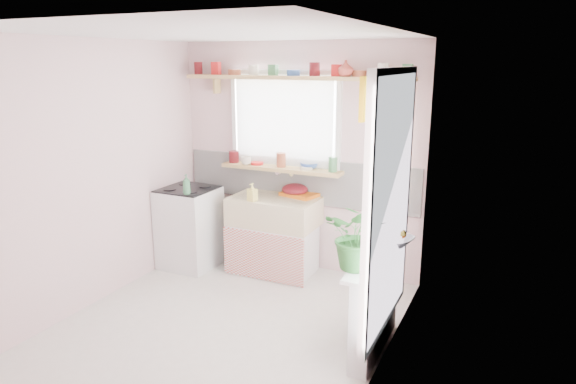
% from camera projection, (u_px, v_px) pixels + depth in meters
% --- Properties ---
extents(room, '(3.20, 3.20, 3.20)m').
position_uv_depth(room, '(331.00, 164.00, 4.70)').
color(room, silver).
rests_on(room, ground).
extents(sink_unit, '(0.95, 0.65, 1.11)m').
position_uv_depth(sink_unit, '(274.00, 235.00, 5.65)').
color(sink_unit, white).
rests_on(sink_unit, ground).
extents(cooker, '(0.58, 0.58, 0.93)m').
position_uv_depth(cooker, '(190.00, 227.00, 5.82)').
color(cooker, white).
rests_on(cooker, ground).
extents(radiator_ledge, '(0.22, 0.95, 0.78)m').
position_uv_depth(radiator_ledge, '(375.00, 305.00, 4.10)').
color(radiator_ledge, white).
rests_on(radiator_ledge, ground).
extents(windowsill, '(1.40, 0.22, 0.04)m').
position_uv_depth(windowsill, '(281.00, 169.00, 5.64)').
color(windowsill, tan).
rests_on(windowsill, room).
extents(pine_shelf, '(2.52, 0.24, 0.04)m').
position_uv_depth(pine_shelf, '(293.00, 78.00, 5.32)').
color(pine_shelf, tan).
rests_on(pine_shelf, room).
extents(shelf_crockery, '(2.47, 0.11, 0.12)m').
position_uv_depth(shelf_crockery, '(293.00, 70.00, 5.30)').
color(shelf_crockery, '#590F14').
rests_on(shelf_crockery, pine_shelf).
extents(sill_crockery, '(1.35, 0.11, 0.12)m').
position_uv_depth(sill_crockery, '(281.00, 162.00, 5.62)').
color(sill_crockery, '#590F14').
rests_on(sill_crockery, windowsill).
extents(dish_tray, '(0.44, 0.37, 0.04)m').
position_uv_depth(dish_tray, '(300.00, 194.00, 5.63)').
color(dish_tray, orange).
rests_on(dish_tray, sink_unit).
extents(colander, '(0.37, 0.37, 0.13)m').
position_uv_depth(colander, '(295.00, 189.00, 5.65)').
color(colander, '#5A0F17').
rests_on(colander, sink_unit).
extents(jade_plant, '(0.51, 0.45, 0.52)m').
position_uv_depth(jade_plant, '(359.00, 236.00, 3.79)').
color(jade_plant, '#296528').
rests_on(jade_plant, radiator_ledge).
extents(fruit_bowl, '(0.40, 0.40, 0.08)m').
position_uv_depth(fruit_bowl, '(393.00, 241.00, 4.34)').
color(fruit_bowl, silver).
rests_on(fruit_bowl, radiator_ledge).
extents(herb_pot, '(0.13, 0.11, 0.20)m').
position_uv_depth(herb_pot, '(363.00, 250.00, 3.95)').
color(herb_pot, '#306127').
rests_on(herb_pot, radiator_ledge).
extents(soap_bottle_sink, '(0.10, 0.10, 0.19)m').
position_uv_depth(soap_bottle_sink, '(252.00, 192.00, 5.42)').
color(soap_bottle_sink, '#F7E56D').
rests_on(soap_bottle_sink, sink_unit).
extents(sill_cup, '(0.13, 0.13, 0.09)m').
position_uv_depth(sill_cup, '(246.00, 161.00, 5.73)').
color(sill_cup, beige).
rests_on(sill_cup, windowsill).
extents(sill_bowl, '(0.26, 0.26, 0.06)m').
position_uv_depth(sill_bowl, '(309.00, 165.00, 5.55)').
color(sill_bowl, '#3357A6').
rests_on(sill_bowl, windowsill).
extents(shelf_vase, '(0.20, 0.20, 0.16)m').
position_uv_depth(shelf_vase, '(346.00, 68.00, 5.00)').
color(shelf_vase, '#AA4034').
rests_on(shelf_vase, pine_shelf).
extents(cooker_bottle, '(0.10, 0.10, 0.22)m').
position_uv_depth(cooker_bottle, '(186.00, 184.00, 5.42)').
color(cooker_bottle, '#3E7D50').
rests_on(cooker_bottle, cooker).
extents(fruit, '(0.20, 0.14, 0.10)m').
position_uv_depth(fruit, '(395.00, 234.00, 4.33)').
color(fruit, '#D95612').
rests_on(fruit, fruit_bowl).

